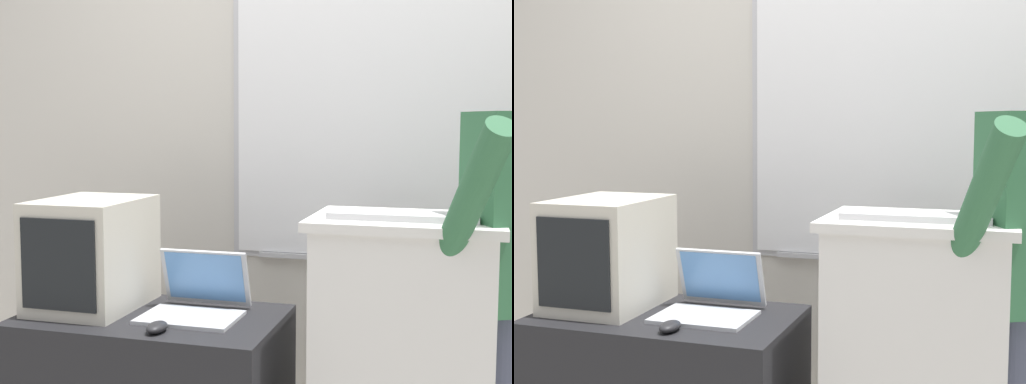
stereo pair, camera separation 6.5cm
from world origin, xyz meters
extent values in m
cube|color=beige|center=(0.00, 1.15, 1.30)|extent=(6.40, 0.12, 2.60)
cube|color=#B7B7BC|center=(0.51, 1.08, 1.39)|extent=(1.96, 0.02, 1.24)
cube|color=white|center=(0.51, 1.08, 1.39)|extent=(1.91, 0.02, 1.19)
cube|color=#B7B7BC|center=(0.51, 1.06, 0.78)|extent=(1.72, 0.04, 0.02)
cube|color=silver|center=(0.32, 0.42, 1.04)|extent=(0.59, 0.45, 0.03)
cylinder|color=#2D603D|center=(0.50, 0.16, 1.12)|extent=(0.26, 0.41, 0.49)
cube|color=#B7BABF|center=(-0.39, 0.34, 0.69)|extent=(0.32, 0.24, 0.01)
cube|color=#B7BABF|center=(-0.39, 0.50, 0.80)|extent=(0.32, 0.08, 0.20)
cube|color=#598CCC|center=(-0.39, 0.49, 0.80)|extent=(0.29, 0.06, 0.18)
cube|color=silver|center=(0.31, 0.36, 1.06)|extent=(0.45, 0.15, 0.02)
ellipsoid|color=black|center=(-0.43, 0.17, 0.70)|extent=(0.06, 0.10, 0.03)
ellipsoid|color=black|center=(0.56, 0.36, 1.07)|extent=(0.06, 0.10, 0.03)
cube|color=#BCB7A8|center=(-0.78, 0.40, 0.88)|extent=(0.33, 0.44, 0.39)
cube|color=black|center=(-0.78, 0.18, 0.88)|extent=(0.27, 0.01, 0.30)
camera|label=1|loc=(0.50, -1.83, 1.35)|focal=50.00mm
camera|label=2|loc=(0.57, -1.81, 1.35)|focal=50.00mm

